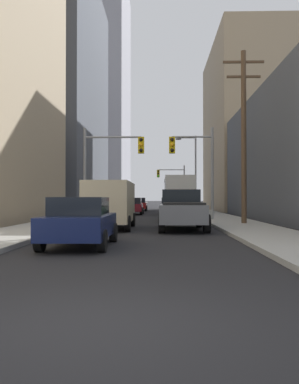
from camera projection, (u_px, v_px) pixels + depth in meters
name	position (u px, v px, depth m)	size (l,w,h in m)	color
ground_plane	(95.00, 326.00, 4.79)	(400.00, 400.00, 0.00)	black
sidewalk_left	(118.00, 209.00, 54.90)	(2.96, 160.00, 0.15)	#9E9E99
sidewalk_right	(192.00, 209.00, 54.64)	(2.96, 160.00, 0.15)	#9E9E99
city_bus	(178.00, 193.00, 39.25)	(2.67, 11.51, 3.40)	silver
pickup_truck_grey	(182.00, 210.00, 19.29)	(2.20, 5.45, 1.90)	slate
cargo_van_beige	(111.00, 202.00, 19.79)	(2.16, 5.22, 2.26)	#C6B793
sedan_navy	(80.00, 222.00, 12.57)	(1.95, 4.22, 1.52)	#141E4C
sedan_green	(174.00, 209.00, 26.52)	(1.95, 4.25, 1.52)	#195938
sedan_maroon	(132.00, 206.00, 36.99)	(1.95, 4.22, 1.52)	maroon
sedan_red	(138.00, 204.00, 46.50)	(1.95, 4.23, 1.52)	maroon
traffic_signal_near_left	(111.00, 158.00, 26.23)	(3.90, 0.44, 6.00)	gray
traffic_signal_near_right	(194.00, 159.00, 26.09)	(2.84, 0.44, 6.00)	gray
traffic_signal_far_right	(172.00, 180.00, 56.56)	(3.87, 0.44, 6.00)	gray
utility_pole_right	(244.00, 133.00, 21.99)	(2.20, 0.28, 9.43)	brown
street_lamp_right	(193.00, 167.00, 39.43)	(2.02, 0.32, 7.50)	gray
building_left_far_tower	(84.00, 93.00, 99.01)	(20.55, 26.45, 53.91)	#93939E
building_right_mid_block	(285.00, 129.00, 50.33)	(18.00, 20.01, 20.07)	tan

